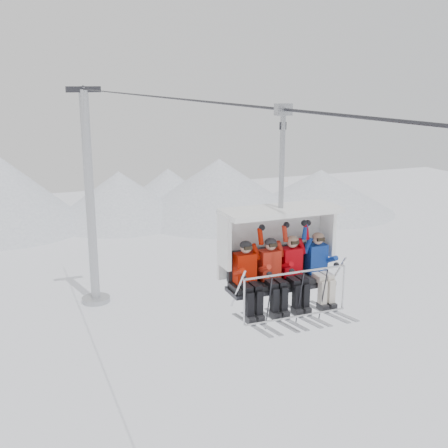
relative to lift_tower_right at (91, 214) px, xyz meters
name	(u,v)px	position (x,y,z in m)	size (l,w,h in m)	color
ridgeline	(41,200)	(-1.58, 20.05, -2.94)	(72.00, 21.00, 7.00)	white
lift_tower_right	(91,214)	(0.00, 0.00, 0.00)	(2.00, 1.80, 13.48)	#A5A8AC
haul_cable	(224,103)	(0.00, -22.00, 7.52)	(0.06, 0.06, 50.00)	#2C2C31
chairlift_carrier	(277,244)	(0.00, -24.82, 4.89)	(2.33, 1.17, 3.98)	black
skier_far_left	(247,276)	(-0.78, -25.12, 4.42)	(0.40, 1.69, 1.60)	#B41401
skier_center_left	(272,272)	(-0.25, -25.12, 4.42)	(0.40, 1.69, 1.60)	red
skier_center_right	(294,270)	(0.23, -25.12, 4.42)	(0.40, 1.69, 1.59)	#B4010A
skier_far_right	(319,266)	(0.81, -25.12, 4.42)	(0.40, 1.69, 1.60)	#133695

